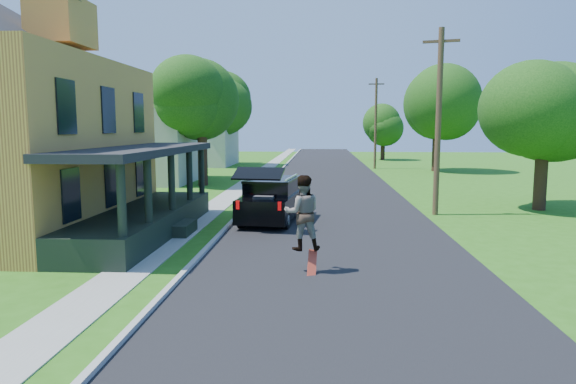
# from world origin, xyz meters

# --- Properties ---
(ground) EXTENTS (140.00, 140.00, 0.00)m
(ground) POSITION_xyz_m (0.00, 0.00, 0.00)
(ground) COLOR #286013
(ground) RESTS_ON ground
(street) EXTENTS (8.00, 120.00, 0.02)m
(street) POSITION_xyz_m (0.00, 20.00, 0.00)
(street) COLOR black
(street) RESTS_ON ground
(curb) EXTENTS (0.15, 120.00, 0.12)m
(curb) POSITION_xyz_m (-4.05, 20.00, 0.00)
(curb) COLOR #9B9A96
(curb) RESTS_ON ground
(sidewalk) EXTENTS (1.30, 120.00, 0.03)m
(sidewalk) POSITION_xyz_m (-5.60, 20.00, 0.00)
(sidewalk) COLOR gray
(sidewalk) RESTS_ON ground
(front_walk) EXTENTS (6.50, 1.20, 0.03)m
(front_walk) POSITION_xyz_m (-9.50, 6.00, 0.00)
(front_walk) COLOR gray
(front_walk) RESTS_ON ground
(neighbor_house_mid) EXTENTS (12.78, 12.78, 8.30)m
(neighbor_house_mid) POSITION_xyz_m (-13.50, 24.00, 4.19)
(neighbor_house_mid) COLOR #BDB8A7
(neighbor_house_mid) RESTS_ON ground
(neighbor_house_far) EXTENTS (12.78, 12.78, 8.30)m
(neighbor_house_far) POSITION_xyz_m (-13.50, 40.00, 4.19)
(neighbor_house_far) COLOR #BDB8A7
(neighbor_house_far) RESTS_ON ground
(black_suv) EXTENTS (2.47, 5.23, 2.35)m
(black_suv) POSITION_xyz_m (-2.50, 8.76, 0.90)
(black_suv) COLOR black
(black_suv) RESTS_ON ground
(skateboarder) EXTENTS (1.05, 0.87, 1.98)m
(skateboarder) POSITION_xyz_m (-1.00, 1.50, 1.58)
(skateboarder) COLOR black
(skateboarder) RESTS_ON ground
(skateboard) EXTENTS (0.26, 0.61, 0.74)m
(skateboard) POSITION_xyz_m (-0.74, 1.27, 0.22)
(skateboard) COLOR #99210D
(skateboard) RESTS_ON ground
(tree_left_mid) EXTENTS (5.73, 5.60, 9.10)m
(tree_left_mid) POSITION_xyz_m (-8.35, 21.68, 6.19)
(tree_left_mid) COLOR black
(tree_left_mid) RESTS_ON ground
(tree_left_far) EXTENTS (8.39, 8.55, 10.36)m
(tree_left_far) POSITION_xyz_m (-10.57, 39.04, 6.72)
(tree_left_far) COLOR black
(tree_left_far) RESTS_ON ground
(tree_right_near) EXTENTS (5.64, 5.61, 7.68)m
(tree_right_near) POSITION_xyz_m (9.58, 12.57, 4.85)
(tree_right_near) COLOR black
(tree_right_near) RESTS_ON ground
(tree_right_mid) EXTENTS (6.72, 6.70, 9.75)m
(tree_right_mid) POSITION_xyz_m (9.46, 34.06, 6.31)
(tree_right_mid) COLOR black
(tree_right_mid) RESTS_ON ground
(tree_right_far) EXTENTS (5.24, 5.44, 6.70)m
(tree_right_far) POSITION_xyz_m (6.76, 49.68, 4.37)
(tree_right_far) COLOR black
(tree_right_far) RESTS_ON ground
(utility_pole_near) EXTENTS (1.50, 0.49, 7.98)m
(utility_pole_near) POSITION_xyz_m (4.50, 10.83, 4.12)
(utility_pole_near) COLOR #4B3C23
(utility_pole_near) RESTS_ON ground
(utility_pole_far) EXTENTS (1.43, 0.24, 8.29)m
(utility_pole_far) POSITION_xyz_m (4.50, 36.38, 4.27)
(utility_pole_far) COLOR #4B3C23
(utility_pole_far) RESTS_ON ground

